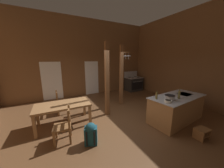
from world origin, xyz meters
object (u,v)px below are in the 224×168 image
at_px(dining_table, 63,107).
at_px(ladderback_chair_by_post, 64,126).
at_px(kitchen_island, 176,108).
at_px(stockpot_on_counter, 170,98).
at_px(stove_range, 134,84).
at_px(step_stool, 202,133).
at_px(bottle_tall_on_counter, 179,95).
at_px(ladderback_chair_near_window, 61,103).
at_px(bottle_short_on_counter, 157,96).
at_px(mixing_bowl_on_counter, 168,101).
at_px(backpack, 91,133).

distance_m(dining_table, ladderback_chair_by_post, 0.90).
bearing_deg(kitchen_island, stockpot_on_counter, -168.40).
bearing_deg(stove_range, step_stool, -106.93).
xyz_separation_m(stockpot_on_counter, bottle_tall_on_counter, (0.40, -0.05, 0.05)).
bearing_deg(bottle_tall_on_counter, ladderback_chair_by_post, 165.94).
distance_m(ladderback_chair_near_window, bottle_tall_on_counter, 4.39).
relative_size(ladderback_chair_by_post, bottle_short_on_counter, 3.54).
bearing_deg(dining_table, bottle_short_on_counter, -27.47).
relative_size(step_stool, ladderback_chair_by_post, 0.40).
distance_m(kitchen_island, ladderback_chair_by_post, 3.75).
relative_size(ladderback_chair_by_post, bottle_tall_on_counter, 2.90).
height_order(dining_table, bottle_short_on_counter, bottle_short_on_counter).
xyz_separation_m(step_stool, ladderback_chair_near_window, (-3.33, 3.53, 0.27)).
distance_m(kitchen_island, stockpot_on_counter, 0.83).
xyz_separation_m(mixing_bowl_on_counter, bottle_tall_on_counter, (0.61, 0.06, 0.09)).
relative_size(step_stool, ladderback_chair_near_window, 0.40).
height_order(kitchen_island, mixing_bowl_on_counter, mixing_bowl_on_counter).
xyz_separation_m(ladderback_chair_by_post, stockpot_on_counter, (3.07, -0.82, 0.55)).
bearing_deg(dining_table, bottle_tall_on_counter, -27.13).
height_order(kitchen_island, ladderback_chair_by_post, ladderback_chair_by_post).
distance_m(kitchen_island, bottle_tall_on_counter, 0.65).
xyz_separation_m(ladderback_chair_near_window, backpack, (0.51, -2.29, -0.14)).
height_order(bottle_tall_on_counter, bottle_short_on_counter, bottle_tall_on_counter).
relative_size(kitchen_island, bottle_short_on_counter, 8.34).
distance_m(stove_range, dining_table, 5.46).
height_order(step_stool, dining_table, dining_table).
bearing_deg(bottle_short_on_counter, mixing_bowl_on_counter, -81.55).
xyz_separation_m(step_stool, mixing_bowl_on_counter, (-0.55, 0.75, 0.78)).
relative_size(stove_range, backpack, 2.21).
xyz_separation_m(dining_table, bottle_short_on_counter, (2.73, -1.42, 0.37)).
bearing_deg(ladderback_chair_near_window, backpack, -77.34).
xyz_separation_m(ladderback_chair_near_window, mixing_bowl_on_counter, (2.78, -2.77, 0.50)).
bearing_deg(stove_range, ladderback_chair_near_window, -162.79).
xyz_separation_m(stove_range, ladderback_chair_near_window, (-4.86, -1.50, -0.03)).
distance_m(kitchen_island, stove_range, 4.23).
xyz_separation_m(backpack, mixing_bowl_on_counter, (2.27, -0.49, 0.64)).
distance_m(stockpot_on_counter, bottle_tall_on_counter, 0.40).
distance_m(step_stool, bottle_tall_on_counter, 1.19).
height_order(step_stool, backpack, backpack).
height_order(ladderback_chair_near_window, bottle_short_on_counter, bottle_short_on_counter).
distance_m(kitchen_island, bottle_short_on_counter, 1.06).
bearing_deg(bottle_tall_on_counter, backpack, 171.62).
xyz_separation_m(step_stool, dining_table, (-3.33, 2.56, 0.47)).
bearing_deg(stockpot_on_counter, ladderback_chair_by_post, 165.12).
distance_m(mixing_bowl_on_counter, bottle_short_on_counter, 0.40).
bearing_deg(mixing_bowl_on_counter, step_stool, -54.01).
bearing_deg(ladderback_chair_near_window, stockpot_on_counter, -41.58).
height_order(kitchen_island, dining_table, kitchen_island).
bearing_deg(dining_table, step_stool, -37.49).
relative_size(bottle_tall_on_counter, bottle_short_on_counter, 1.22).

